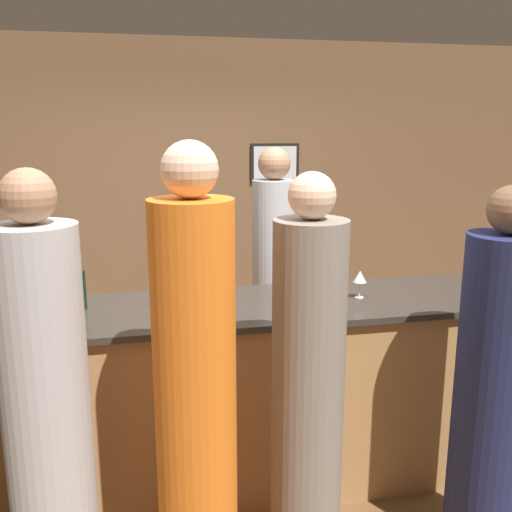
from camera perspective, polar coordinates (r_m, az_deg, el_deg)
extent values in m
plane|color=brown|center=(3.67, -2.56, -21.52)|extent=(14.00, 14.00, 0.00)
cube|color=brown|center=(5.12, -6.46, 5.26)|extent=(8.00, 0.06, 2.80)
cube|color=black|center=(5.17, 1.90, 9.31)|extent=(0.44, 0.02, 0.34)
cube|color=silver|center=(5.15, 1.93, 9.30)|extent=(0.39, 0.00, 0.29)
cube|color=#B27F4C|center=(3.40, -2.65, -14.09)|extent=(3.22, 0.70, 1.06)
cube|color=#332D28|center=(3.18, -2.76, -5.24)|extent=(3.28, 0.76, 0.04)
cylinder|color=#B2B2B7|center=(4.05, 1.74, -4.55)|extent=(0.30, 0.30, 1.71)
sphere|color=#A37556|center=(3.88, 1.84, 9.23)|extent=(0.22, 0.22, 0.22)
cylinder|color=#B2B2B7|center=(2.55, -20.01, -16.37)|extent=(0.35, 0.35, 1.72)
sphere|color=#A37556|center=(2.26, -21.88, 5.58)|extent=(0.21, 0.21, 0.21)
cylinder|color=#1E234C|center=(3.04, 22.67, -12.97)|extent=(0.37, 0.37, 1.60)
cylinder|color=gray|center=(2.66, 5.17, -14.60)|extent=(0.33, 0.33, 1.69)
sphere|color=beige|center=(2.38, 5.63, 6.03)|extent=(0.20, 0.20, 0.20)
cylinder|color=orange|center=(2.47, -6.03, -15.50)|extent=(0.34, 0.34, 1.80)
sphere|color=beige|center=(2.18, -6.66, 8.60)|extent=(0.22, 0.22, 0.22)
cylinder|color=black|center=(3.22, -17.24, -3.27)|extent=(0.07, 0.07, 0.21)
cylinder|color=black|center=(3.19, -17.42, -0.67)|extent=(0.03, 0.03, 0.09)
cylinder|color=silver|center=(2.92, -17.52, -7.13)|extent=(0.05, 0.05, 0.00)
cylinder|color=silver|center=(2.91, -17.58, -6.21)|extent=(0.01, 0.01, 0.09)
cone|color=silver|center=(2.88, -17.68, -4.77)|extent=(0.07, 0.07, 0.06)
cylinder|color=silver|center=(3.01, 5.23, -5.96)|extent=(0.05, 0.05, 0.00)
cylinder|color=silver|center=(3.00, 5.25, -5.13)|extent=(0.01, 0.01, 0.09)
cone|color=silver|center=(2.97, 5.28, -3.69)|extent=(0.08, 0.08, 0.07)
cylinder|color=silver|center=(3.36, 10.27, -4.10)|extent=(0.05, 0.05, 0.00)
cylinder|color=silver|center=(3.35, 10.30, -3.32)|extent=(0.01, 0.01, 0.09)
cone|color=silver|center=(3.33, 10.35, -2.03)|extent=(0.08, 0.08, 0.07)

